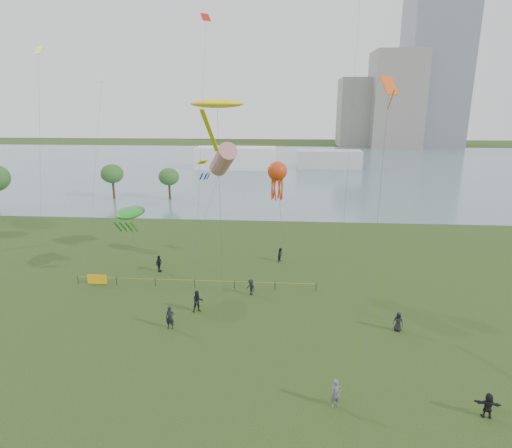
# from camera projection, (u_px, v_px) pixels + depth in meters

# --- Properties ---
(ground_plane) EXTENTS (400.00, 400.00, 0.00)m
(ground_plane) POSITION_uv_depth(u_px,v_px,m) (245.00, 382.00, 28.08)
(ground_plane) COLOR #1E3310
(lake) EXTENTS (400.00, 120.00, 0.08)m
(lake) POSITION_uv_depth(u_px,v_px,m) (279.00, 167.00, 124.05)
(lake) COLOR slate
(lake) RESTS_ON ground_plane
(building_mid) EXTENTS (20.00, 20.00, 38.00)m
(building_mid) POSITION_uv_depth(u_px,v_px,m) (395.00, 100.00, 175.11)
(building_mid) COLOR gray
(building_mid) RESTS_ON ground_plane
(building_low) EXTENTS (16.00, 18.00, 28.00)m
(building_low) POSITION_uv_depth(u_px,v_px,m) (358.00, 112.00, 183.23)
(building_low) COLOR gray
(building_low) RESTS_ON ground_plane
(pavilion_left) EXTENTS (22.00, 8.00, 6.00)m
(pavilion_left) POSITION_uv_depth(u_px,v_px,m) (236.00, 158.00, 119.30)
(pavilion_left) COLOR white
(pavilion_left) RESTS_ON ground_plane
(pavilion_right) EXTENTS (18.00, 7.00, 5.00)m
(pavilion_right) POSITION_uv_depth(u_px,v_px,m) (329.00, 159.00, 120.46)
(pavilion_right) COLOR silver
(pavilion_right) RESTS_ON ground_plane
(trees) EXTENTS (29.88, 17.89, 8.25)m
(trees) POSITION_uv_depth(u_px,v_px,m) (67.00, 177.00, 74.64)
(trees) COLOR #342118
(trees) RESTS_ON ground_plane
(fence) EXTENTS (24.07, 0.07, 1.05)m
(fence) POSITION_uv_depth(u_px,v_px,m) (134.00, 280.00, 42.89)
(fence) COLOR black
(fence) RESTS_ON ground_plane
(kite_flyer) EXTENTS (0.75, 0.58, 1.83)m
(kite_flyer) POSITION_uv_depth(u_px,v_px,m) (336.00, 394.00, 25.57)
(kite_flyer) COLOR #5B5F63
(kite_flyer) RESTS_ON ground_plane
(spectator_a) EXTENTS (1.17, 1.07, 1.96)m
(spectator_a) POSITION_uv_depth(u_px,v_px,m) (198.00, 301.00, 37.34)
(spectator_a) COLOR black
(spectator_a) RESTS_ON ground_plane
(spectator_b) EXTENTS (1.15, 1.13, 1.59)m
(spectator_b) POSITION_uv_depth(u_px,v_px,m) (251.00, 287.00, 40.70)
(spectator_b) COLOR black
(spectator_b) RESTS_ON ground_plane
(spectator_c) EXTENTS (0.74, 1.16, 1.84)m
(spectator_c) POSITION_uv_depth(u_px,v_px,m) (159.00, 264.00, 46.32)
(spectator_c) COLOR black
(spectator_c) RESTS_ON ground_plane
(spectator_d) EXTENTS (0.93, 0.81, 1.61)m
(spectator_d) POSITION_uv_depth(u_px,v_px,m) (398.00, 322.00, 34.24)
(spectator_d) COLOR black
(spectator_d) RESTS_ON ground_plane
(spectator_e) EXTENTS (1.52, 0.73, 1.57)m
(spectator_e) POSITION_uv_depth(u_px,v_px,m) (488.00, 406.00, 24.76)
(spectator_e) COLOR black
(spectator_e) RESTS_ON ground_plane
(spectator_f) EXTENTS (0.71, 0.48, 1.92)m
(spectator_f) POSITION_uv_depth(u_px,v_px,m) (170.00, 318.00, 34.54)
(spectator_f) COLOR black
(spectator_f) RESTS_ON ground_plane
(spectator_g) EXTENTS (0.93, 1.00, 1.65)m
(spectator_g) POSITION_uv_depth(u_px,v_px,m) (281.00, 255.00, 49.34)
(spectator_g) COLOR black
(spectator_g) RESTS_ON ground_plane
(kite_stingray) EXTENTS (5.18, 10.09, 18.05)m
(kite_stingray) POSITION_uv_depth(u_px,v_px,m) (217.00, 104.00, 40.63)
(kite_stingray) COLOR #3F3F42
(kite_windsock) EXTENTS (5.47, 8.96, 13.97)m
(kite_windsock) POSITION_uv_depth(u_px,v_px,m) (223.00, 160.00, 44.78)
(kite_windsock) COLOR #3F3F42
(kite_creature) EXTENTS (2.55, 4.79, 7.63)m
(kite_creature) POSITION_uv_depth(u_px,v_px,m) (131.00, 213.00, 42.58)
(kite_creature) COLOR #3F3F42
(kite_octopus) EXTENTS (2.32, 7.51, 12.12)m
(kite_octopus) POSITION_uv_depth(u_px,v_px,m) (277.00, 172.00, 42.74)
(kite_octopus) COLOR #3F3F42
(kite_delta) EXTENTS (3.47, 12.36, 19.59)m
(kite_delta) POSITION_uv_depth(u_px,v_px,m) (388.00, 99.00, 30.21)
(kite_delta) COLOR #3F3F42
(small_kites) EXTENTS (42.53, 10.64, 9.77)m
(small_kites) POSITION_uv_depth(u_px,v_px,m) (236.00, 43.00, 39.41)
(small_kites) COLOR white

